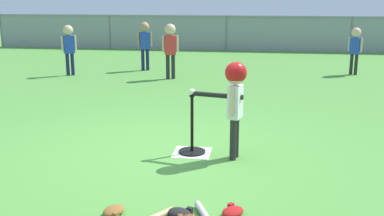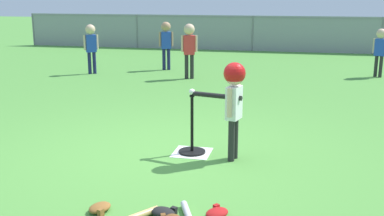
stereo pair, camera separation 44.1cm
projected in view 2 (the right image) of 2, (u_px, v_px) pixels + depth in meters
The scene contains 14 objects.
ground_plane at pixel (162, 154), 5.54m from camera, with size 60.00×60.00×0.00m, color #51933D.
home_plate at pixel (192, 152), 5.59m from camera, with size 0.44×0.44×0.01m, color white.
batting_tee at pixel (192, 144), 5.57m from camera, with size 0.32×0.32×0.71m.
baseball_on_tee at pixel (192, 92), 5.42m from camera, with size 0.07×0.07×0.07m, color white.
batter_child at pixel (233, 91), 5.18m from camera, with size 0.63×0.31×1.12m.
fielder_near_left at pixel (189, 44), 10.27m from camera, with size 0.35×0.24×1.21m.
fielder_deep_left at pixel (380, 46), 10.49m from camera, with size 0.30×0.22×1.09m.
fielder_deep_right at pixel (166, 39), 11.49m from camera, with size 0.34×0.23×1.18m.
fielder_near_right at pixel (91, 42), 10.92m from camera, with size 0.29×0.24×1.16m.
spare_bat_silver at pixel (188, 215), 3.95m from camera, with size 0.30×0.61×0.06m.
glove_by_plate at pixel (217, 213), 3.98m from camera, with size 0.26×0.27×0.07m.
glove_near_bats at pixel (100, 208), 4.08m from camera, with size 0.22×0.26×0.07m.
glove_outfield_drop at pixel (163, 212), 4.00m from camera, with size 0.26×0.22×0.07m.
outfield_fence at pixel (253, 32), 15.37m from camera, with size 16.06×0.06×1.15m.
Camera 2 is at (1.52, -5.04, 1.85)m, focal length 43.82 mm.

